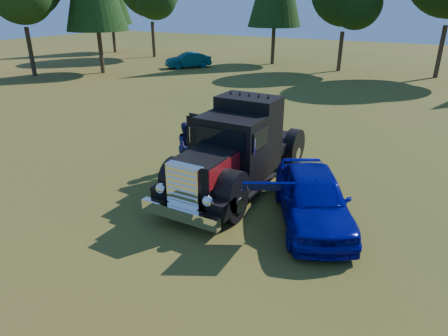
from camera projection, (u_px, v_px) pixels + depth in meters
ground at (205, 230)px, 11.22m from camera, size 120.00×120.00×0.00m
diamond_t_truck at (236, 152)px, 13.36m from camera, size 3.38×7.16×3.00m
hotrod_coupe at (313, 197)px, 11.40m from camera, size 3.80×4.91×1.89m
spectator_near at (201, 157)px, 14.13m from camera, size 0.53×0.69×1.69m
spectator_far at (188, 147)px, 14.87m from camera, size 1.00×1.12×1.88m
distant_teal_car at (188, 60)px, 38.10m from camera, size 3.82×4.27×1.41m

